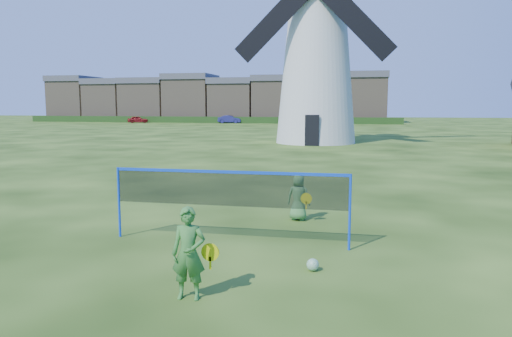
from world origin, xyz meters
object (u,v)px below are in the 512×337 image
object	(u,v)px
player_girl	(189,253)
player_boy	(299,197)
car_left	(138,119)
play_ball	(313,265)
windmill	(317,59)
badminton_net	(229,190)
car_right	(230,119)

from	to	relation	value
player_girl	player_boy	distance (m)	5.50
player_boy	player_girl	bearing A→B (deg)	85.80
car_left	play_ball	bearing A→B (deg)	-177.02
windmill	player_girl	xyz separation A→B (m)	(0.77, -31.03, -5.63)
play_ball	player_boy	bearing A→B (deg)	100.63
windmill	car_left	size ratio (longest dim) A/B	5.37
player_boy	play_ball	bearing A→B (deg)	106.91
windmill	badminton_net	size ratio (longest dim) A/B	3.45
badminton_net	player_girl	xyz separation A→B (m)	(0.19, -3.03, -0.44)
player_boy	play_ball	distance (m)	3.87
player_girl	player_boy	xyz separation A→B (m)	(1.00, 5.40, -0.11)
play_ball	player_girl	bearing A→B (deg)	-136.46
windmill	player_girl	bearing A→B (deg)	-88.58
play_ball	car_right	distance (m)	70.32
windmill	player_girl	size ratio (longest dim) A/B	12.37
car_left	player_girl	bearing A→B (deg)	-178.77
windmill	badminton_net	xyz separation A→B (m)	(0.58, -28.00, -5.19)
play_ball	car_right	size ratio (longest dim) A/B	0.06
badminton_net	player_boy	world-z (taller)	badminton_net
car_left	badminton_net	bearing A→B (deg)	-177.85
play_ball	car_left	xyz separation A→B (m)	(-34.05, 65.22, 0.44)
windmill	player_boy	size ratio (longest dim) A/B	14.73
windmill	car_right	xyz separation A→B (m)	(-16.90, 38.19, -5.72)
car_left	player_boy	bearing A→B (deg)	-176.10
windmill	play_ball	xyz separation A→B (m)	(2.48, -29.40, -6.22)
play_ball	car_left	bearing A→B (deg)	117.56
windmill	car_left	bearing A→B (deg)	131.39
windmill	player_boy	xyz separation A→B (m)	(1.77, -25.63, -5.74)
player_boy	car_right	distance (m)	66.49
windmill	badminton_net	distance (m)	28.49
badminton_net	player_boy	distance (m)	2.71
player_girl	play_ball	size ratio (longest dim) A/B	6.39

